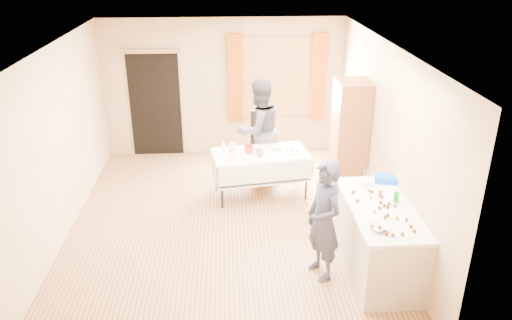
{
  "coord_description": "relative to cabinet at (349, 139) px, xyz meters",
  "views": [
    {
      "loc": [
        0.05,
        -6.45,
        3.81
      ],
      "look_at": [
        0.45,
        0.0,
        1.0
      ],
      "focal_mm": 35.0,
      "sensor_mm": 36.0,
      "label": 1
    }
  ],
  "objects": [
    {
      "name": "counter",
      "position": [
        -0.1,
        -2.14,
        -0.49
      ],
      "size": [
        0.79,
        1.67,
        0.91
      ],
      "color": "#B9AB96",
      "rests_on": "floor"
    },
    {
      "name": "curtain_right",
      "position": [
        -0.21,
        1.81,
        0.55
      ],
      "size": [
        0.28,
        0.06,
        1.65
      ],
      "primitive_type": "cube",
      "color": "#99440F",
      "rests_on": "wall_back"
    },
    {
      "name": "curtain_left",
      "position": [
        -1.77,
        1.81,
        0.55
      ],
      "size": [
        0.28,
        0.06,
        1.65
      ],
      "primitive_type": "cube",
      "color": "#99440F",
      "rests_on": "wall_back"
    },
    {
      "name": "party_table",
      "position": [
        -1.42,
        -0.01,
        -0.5
      ],
      "size": [
        1.63,
        1.01,
        0.75
      ],
      "rotation": [
        0.0,
        0.0,
        0.16
      ],
      "color": "black",
      "rests_on": "floor"
    },
    {
      "name": "cup_rainbow",
      "position": [
        -1.44,
        -0.16,
        -0.13
      ],
      "size": [
        0.14,
        0.14,
        0.12
      ],
      "primitive_type": "imported",
      "rotation": [
        0.0,
        0.0,
        0.03
      ],
      "color": "red",
      "rests_on": "party_table"
    },
    {
      "name": "window_pane",
      "position": [
        -0.99,
        1.85,
        0.55
      ],
      "size": [
        1.2,
        0.02,
        1.4
      ],
      "primitive_type": "cube",
      "color": "white",
      "rests_on": "wall_back"
    },
    {
      "name": "cup_red",
      "position": [
        -1.6,
        0.0,
        -0.14
      ],
      "size": [
        0.21,
        0.21,
        0.12
      ],
      "primitive_type": "imported",
      "rotation": [
        0.0,
        0.0,
        0.2
      ],
      "color": "red",
      "rests_on": "party_table"
    },
    {
      "name": "doorway",
      "position": [
        -3.29,
        1.87,
        0.05
      ],
      "size": [
        0.95,
        0.04,
        2.0
      ],
      "primitive_type": "cube",
      "color": "black",
      "rests_on": "floor"
    },
    {
      "name": "floor",
      "position": [
        -1.99,
        -0.86,
        -0.96
      ],
      "size": [
        4.5,
        5.5,
        0.02
      ],
      "primitive_type": "cube",
      "color": "#9E7047",
      "rests_on": "ground"
    },
    {
      "name": "wall_front",
      "position": [
        -1.99,
        -3.62,
        0.35
      ],
      "size": [
        4.5,
        0.02,
        2.6
      ],
      "primitive_type": "cube",
      "color": "tan",
      "rests_on": "floor"
    },
    {
      "name": "foam_block",
      "position": [
        -0.15,
        -1.59,
        0.0
      ],
      "size": [
        0.17,
        0.13,
        0.08
      ],
      "primitive_type": "cube",
      "rotation": [
        0.0,
        0.0,
        -0.25
      ],
      "color": "white",
      "rests_on": "counter"
    },
    {
      "name": "wall_right",
      "position": [
        0.27,
        -0.86,
        0.35
      ],
      "size": [
        0.02,
        5.5,
        2.6
      ],
      "primitive_type": "cube",
      "color": "tan",
      "rests_on": "floor"
    },
    {
      "name": "cake_balls",
      "position": [
        -0.15,
        -2.28,
        -0.02
      ],
      "size": [
        0.5,
        1.1,
        0.04
      ],
      "color": "#3F2314",
      "rests_on": "counter"
    },
    {
      "name": "door_lintel",
      "position": [
        -3.29,
        1.84,
        1.07
      ],
      "size": [
        1.05,
        0.06,
        0.08
      ],
      "primitive_type": "cube",
      "color": "olive",
      "rests_on": "wall_back"
    },
    {
      "name": "blue_basket",
      "position": [
        0.14,
        -1.48,
        0.0
      ],
      "size": [
        0.34,
        0.27,
        0.08
      ],
      "primitive_type": "cube",
      "rotation": [
        0.0,
        0.0,
        -0.26
      ],
      "color": "blue",
      "rests_on": "counter"
    },
    {
      "name": "wall_left",
      "position": [
        -4.25,
        -0.86,
        0.35
      ],
      "size": [
        0.02,
        5.5,
        2.6
      ],
      "primitive_type": "cube",
      "color": "tan",
      "rests_on": "floor"
    },
    {
      "name": "girl",
      "position": [
        -0.81,
        -2.19,
        -0.18
      ],
      "size": [
        0.81,
        0.75,
        1.54
      ],
      "primitive_type": "imported",
      "rotation": [
        0.0,
        0.0,
        -1.19
      ],
      "color": "#24263D",
      "rests_on": "floor"
    },
    {
      "name": "cabinet",
      "position": [
        0.0,
        0.0,
        0.0
      ],
      "size": [
        0.5,
        0.6,
        1.89
      ],
      "primitive_type": "cube",
      "color": "brown",
      "rests_on": "floor"
    },
    {
      "name": "chair",
      "position": [
        -1.32,
        0.96,
        -0.63
      ],
      "size": [
        0.5,
        0.5,
        1.08
      ],
      "rotation": [
        0.0,
        0.0,
        -0.15
      ],
      "color": "black",
      "rests_on": "floor"
    },
    {
      "name": "ceiling",
      "position": [
        -1.99,
        -0.86,
        1.66
      ],
      "size": [
        4.5,
        5.5,
        0.02
      ],
      "primitive_type": "cube",
      "color": "white",
      "rests_on": "floor"
    },
    {
      "name": "soda_can",
      "position": [
        0.09,
        -2.04,
        0.02
      ],
      "size": [
        0.08,
        0.08,
        0.12
      ],
      "primitive_type": "cylinder",
      "rotation": [
        0.0,
        0.0,
        -0.22
      ],
      "color": "#068B0E",
      "rests_on": "counter"
    },
    {
      "name": "pitcher",
      "position": [
        -1.87,
        -0.16,
        -0.09
      ],
      "size": [
        0.13,
        0.13,
        0.22
      ],
      "primitive_type": "cylinder",
      "rotation": [
        0.0,
        0.0,
        0.24
      ],
      "color": "silver",
      "rests_on": "party_table"
    },
    {
      "name": "mixing_bowl",
      "position": [
        -0.3,
        -2.65,
        -0.01
      ],
      "size": [
        0.36,
        0.36,
        0.05
      ],
      "primitive_type": "imported",
      "rotation": [
        0.0,
        0.0,
        0.39
      ],
      "color": "white",
      "rests_on": "counter"
    },
    {
      "name": "wall_back",
      "position": [
        -1.99,
        1.9,
        0.35
      ],
      "size": [
        4.5,
        0.02,
        2.6
      ],
      "primitive_type": "cube",
      "color": "tan",
      "rests_on": "floor"
    },
    {
      "name": "small_bowl",
      "position": [
        -1.14,
        0.15,
        -0.17
      ],
      "size": [
        0.24,
        0.24,
        0.05
      ],
      "primitive_type": "imported",
      "rotation": [
        0.0,
        0.0,
        0.23
      ],
      "color": "white",
      "rests_on": "party_table"
    },
    {
      "name": "window_frame",
      "position": [
        -0.99,
        1.86,
        0.55
      ],
      "size": [
        1.32,
        0.06,
        1.52
      ],
      "primitive_type": "cube",
      "color": "olive",
      "rests_on": "wall_back"
    },
    {
      "name": "bottle",
      "position": [
        -2.01,
        0.09,
        -0.12
      ],
      "size": [
        0.08,
        0.08,
        0.16
      ],
      "primitive_type": "imported",
      "rotation": [
        0.0,
        0.0,
        0.04
      ],
      "color": "white",
      "rests_on": "party_table"
    },
    {
      "name": "pastry_tray",
      "position": [
        -0.91,
        -0.02,
        -0.19
      ],
      "size": [
        0.32,
        0.25,
        0.02
      ],
      "primitive_type": "cube",
      "rotation": [
        0.0,
        0.0,
        0.21
      ],
      "color": "white",
      "rests_on": "party_table"
    },
    {
      "name": "woman",
      "position": [
        -1.4,
        0.64,
        -0.05
      ],
      "size": [
        1.44,
        1.4,
        1.78
      ],
      "primitive_type": "imported",
      "rotation": [
        0.0,
        0.0,
        3.64
      ],
      "color": "black",
      "rests_on": "floor"
    }
  ]
}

